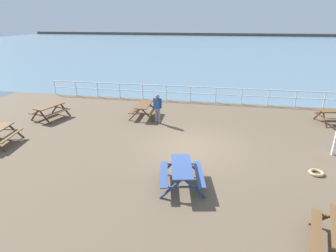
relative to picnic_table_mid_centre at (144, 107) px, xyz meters
name	(u,v)px	position (x,y,z in m)	size (l,w,h in m)	color
ground_plane	(191,150)	(3.25, -3.85, -0.68)	(30.00, 24.00, 0.20)	brown
sea_band	(217,46)	(3.25, 48.90, -0.58)	(142.00, 90.00, 0.01)	slate
distant_shoreline	(220,35)	(3.25, 91.90, -0.58)	(142.00, 6.00, 1.80)	#4C4C47
seaward_railing	(203,92)	(3.25, 3.90, 0.16)	(23.07, 0.07, 1.08)	white
picnic_table_mid_centre	(144,107)	(0.00, 0.00, 0.00)	(1.62, 1.87, 0.80)	brown
picnic_table_far_right	(182,170)	(3.26, -6.99, 0.00)	(1.83, 2.06, 0.80)	#334C84
picnic_table_seaward	(50,109)	(-5.39, -1.30, 0.00)	(1.91, 2.12, 0.80)	brown
picnic_table_corner	(336,113)	(10.88, 0.86, 0.00)	(2.04, 1.81, 0.80)	brown
visitor	(158,107)	(1.04, -0.91, 0.36)	(0.52, 0.30, 1.66)	slate
rope_coil	(316,173)	(8.22, -5.30, -0.53)	(0.55, 0.55, 0.11)	tan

